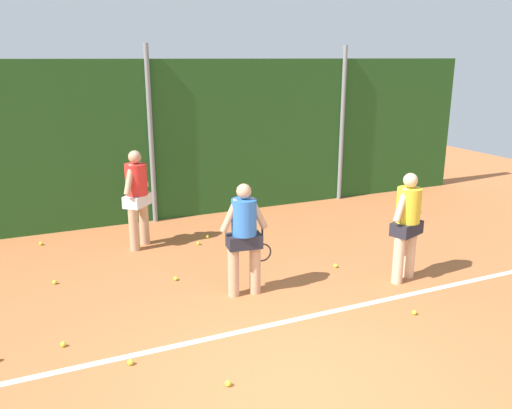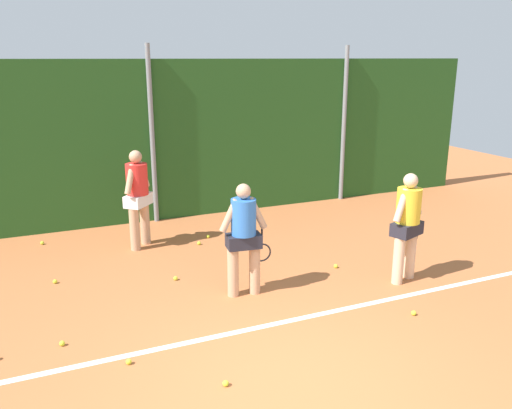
{
  "view_description": "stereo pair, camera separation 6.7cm",
  "coord_description": "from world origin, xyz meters",
  "px_view_note": "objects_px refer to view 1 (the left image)",
  "views": [
    {
      "loc": [
        -2.27,
        -4.16,
        3.37
      ],
      "look_at": [
        0.88,
        3.04,
        1.14
      ],
      "focal_mm": 36.42,
      "sensor_mm": 36.0,
      "label": 1
    },
    {
      "loc": [
        -2.21,
        -4.18,
        3.37
      ],
      "look_at": [
        0.88,
        3.04,
        1.14
      ],
      "focal_mm": 36.42,
      "sensor_mm": 36.0,
      "label": 2
    }
  ],
  "objects_px": {
    "player_foreground_near": "(407,221)",
    "tennis_ball_0": "(130,362)",
    "tennis_ball_8": "(63,344)",
    "player_midcourt": "(244,234)",
    "tennis_ball_2": "(228,384)",
    "tennis_ball_13": "(55,282)",
    "tennis_ball_10": "(207,237)",
    "tennis_ball_12": "(176,279)",
    "tennis_ball_7": "(414,312)",
    "tennis_ball_4": "(198,243)",
    "tennis_ball_6": "(41,244)",
    "player_backcourt_far": "(137,194)",
    "tennis_ball_1": "(336,266)"
  },
  "relations": [
    {
      "from": "player_foreground_near",
      "to": "tennis_ball_0",
      "type": "bearing_deg",
      "value": 168.88
    },
    {
      "from": "player_foreground_near",
      "to": "tennis_ball_8",
      "type": "height_order",
      "value": "player_foreground_near"
    },
    {
      "from": "tennis_ball_0",
      "to": "player_midcourt",
      "type": "bearing_deg",
      "value": 31.96
    },
    {
      "from": "tennis_ball_2",
      "to": "tennis_ball_13",
      "type": "distance_m",
      "value": 3.82
    },
    {
      "from": "player_foreground_near",
      "to": "tennis_ball_10",
      "type": "distance_m",
      "value": 3.9
    },
    {
      "from": "tennis_ball_10",
      "to": "tennis_ball_12",
      "type": "relative_size",
      "value": 1.0
    },
    {
      "from": "tennis_ball_8",
      "to": "tennis_ball_2",
      "type": "bearing_deg",
      "value": -44.68
    },
    {
      "from": "player_midcourt",
      "to": "tennis_ball_10",
      "type": "height_order",
      "value": "player_midcourt"
    },
    {
      "from": "tennis_ball_12",
      "to": "tennis_ball_8",
      "type": "bearing_deg",
      "value": -142.61
    },
    {
      "from": "player_foreground_near",
      "to": "tennis_ball_7",
      "type": "bearing_deg",
      "value": -141.05
    },
    {
      "from": "tennis_ball_7",
      "to": "tennis_ball_8",
      "type": "height_order",
      "value": "same"
    },
    {
      "from": "tennis_ball_4",
      "to": "player_midcourt",
      "type": "bearing_deg",
      "value": -90.0
    },
    {
      "from": "tennis_ball_2",
      "to": "tennis_ball_10",
      "type": "height_order",
      "value": "same"
    },
    {
      "from": "tennis_ball_12",
      "to": "tennis_ball_13",
      "type": "distance_m",
      "value": 1.85
    },
    {
      "from": "player_midcourt",
      "to": "tennis_ball_7",
      "type": "relative_size",
      "value": 25.41
    },
    {
      "from": "tennis_ball_6",
      "to": "tennis_ball_13",
      "type": "bearing_deg",
      "value": -86.04
    },
    {
      "from": "tennis_ball_12",
      "to": "tennis_ball_6",
      "type": "bearing_deg",
      "value": 126.38
    },
    {
      "from": "tennis_ball_12",
      "to": "tennis_ball_7",
      "type": "bearing_deg",
      "value": -41.84
    },
    {
      "from": "player_midcourt",
      "to": "tennis_ball_4",
      "type": "relative_size",
      "value": 25.41
    },
    {
      "from": "tennis_ball_0",
      "to": "tennis_ball_7",
      "type": "relative_size",
      "value": 1.0
    },
    {
      "from": "tennis_ball_0",
      "to": "tennis_ball_13",
      "type": "xyz_separation_m",
      "value": [
        -0.66,
        2.67,
        0.0
      ]
    },
    {
      "from": "tennis_ball_0",
      "to": "tennis_ball_12",
      "type": "height_order",
      "value": "same"
    },
    {
      "from": "player_backcourt_far",
      "to": "tennis_ball_10",
      "type": "height_order",
      "value": "player_backcourt_far"
    },
    {
      "from": "player_backcourt_far",
      "to": "tennis_ball_12",
      "type": "xyz_separation_m",
      "value": [
        0.2,
        -1.73,
        -0.98
      ]
    },
    {
      "from": "tennis_ball_4",
      "to": "tennis_ball_2",
      "type": "bearing_deg",
      "value": -103.41
    },
    {
      "from": "player_foreground_near",
      "to": "tennis_ball_4",
      "type": "xyz_separation_m",
      "value": [
        -2.48,
        2.78,
        -0.93
      ]
    },
    {
      "from": "player_foreground_near",
      "to": "tennis_ball_6",
      "type": "height_order",
      "value": "player_foreground_near"
    },
    {
      "from": "player_backcourt_far",
      "to": "tennis_ball_8",
      "type": "relative_size",
      "value": 27.25
    },
    {
      "from": "tennis_ball_7",
      "to": "tennis_ball_8",
      "type": "bearing_deg",
      "value": 166.64
    },
    {
      "from": "player_backcourt_far",
      "to": "tennis_ball_7",
      "type": "distance_m",
      "value": 5.13
    },
    {
      "from": "player_midcourt",
      "to": "tennis_ball_13",
      "type": "distance_m",
      "value": 3.1
    },
    {
      "from": "tennis_ball_8",
      "to": "tennis_ball_12",
      "type": "bearing_deg",
      "value": 37.39
    },
    {
      "from": "tennis_ball_1",
      "to": "tennis_ball_6",
      "type": "distance_m",
      "value": 5.44
    },
    {
      "from": "tennis_ball_0",
      "to": "tennis_ball_10",
      "type": "xyz_separation_m",
      "value": [
        2.17,
        3.75,
        0.0
      ]
    },
    {
      "from": "player_backcourt_far",
      "to": "tennis_ball_10",
      "type": "distance_m",
      "value": 1.61
    },
    {
      "from": "player_backcourt_far",
      "to": "tennis_ball_4",
      "type": "xyz_separation_m",
      "value": [
        1.01,
        -0.34,
        -0.98
      ]
    },
    {
      "from": "player_midcourt",
      "to": "tennis_ball_13",
      "type": "bearing_deg",
      "value": 156.79
    },
    {
      "from": "tennis_ball_13",
      "to": "player_backcourt_far",
      "type": "bearing_deg",
      "value": 35.84
    },
    {
      "from": "tennis_ball_1",
      "to": "tennis_ball_7",
      "type": "distance_m",
      "value": 1.84
    },
    {
      "from": "tennis_ball_13",
      "to": "tennis_ball_1",
      "type": "bearing_deg",
      "value": -15.25
    },
    {
      "from": "player_foreground_near",
      "to": "player_midcourt",
      "type": "xyz_separation_m",
      "value": [
        -2.48,
        0.52,
        -0.02
      ]
    },
    {
      "from": "tennis_ball_0",
      "to": "tennis_ball_8",
      "type": "relative_size",
      "value": 1.0
    },
    {
      "from": "player_backcourt_far",
      "to": "player_foreground_near",
      "type": "bearing_deg",
      "value": 90.85
    },
    {
      "from": "tennis_ball_0",
      "to": "tennis_ball_1",
      "type": "height_order",
      "value": "same"
    },
    {
      "from": "player_backcourt_far",
      "to": "tennis_ball_13",
      "type": "xyz_separation_m",
      "value": [
        -1.55,
        -1.12,
        -0.98
      ]
    },
    {
      "from": "tennis_ball_12",
      "to": "tennis_ball_13",
      "type": "xyz_separation_m",
      "value": [
        -1.75,
        0.61,
        0.0
      ]
    },
    {
      "from": "tennis_ball_2",
      "to": "tennis_ball_0",
      "type": "bearing_deg",
      "value": 136.96
    },
    {
      "from": "player_midcourt",
      "to": "tennis_ball_4",
      "type": "xyz_separation_m",
      "value": [
        0.0,
        2.27,
        -0.91
      ]
    },
    {
      "from": "tennis_ball_10",
      "to": "tennis_ball_4",
      "type": "bearing_deg",
      "value": -132.78
    },
    {
      "from": "player_foreground_near",
      "to": "tennis_ball_8",
      "type": "relative_size",
      "value": 25.98
    }
  ]
}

